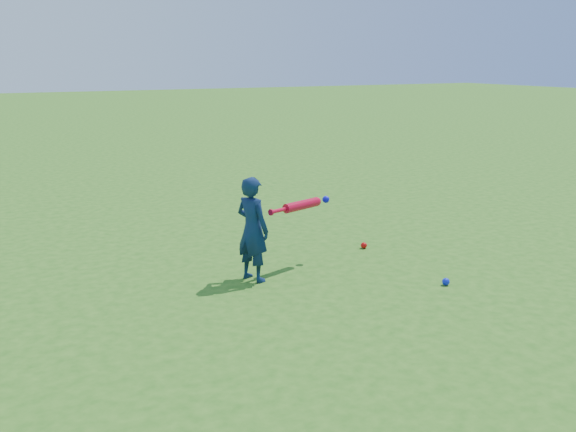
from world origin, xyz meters
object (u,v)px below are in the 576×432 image
at_px(ground_ball_red, 364,245).
at_px(bat_swing, 304,205).
at_px(child, 253,229).
at_px(ground_ball_blue, 446,282).

distance_m(ground_ball_red, bat_swing, 1.15).
height_order(child, ground_ball_red, child).
relative_size(ground_ball_red, ground_ball_blue, 0.99).
distance_m(child, bat_swing, 0.70).
bearing_deg(ground_ball_red, bat_swing, -165.87).
relative_size(ground_ball_red, bat_swing, 0.09).
bearing_deg(bat_swing, ground_ball_blue, -69.84).
bearing_deg(ground_ball_red, ground_ball_blue, -89.91).
height_order(ground_ball_red, ground_ball_blue, same).
bearing_deg(bat_swing, ground_ball_red, -4.08).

